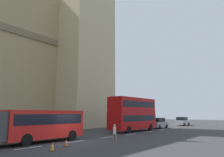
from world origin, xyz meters
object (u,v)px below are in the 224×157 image
Objects in this scene: sedan_trailing at (182,121)px; pedestrian_near_cones at (115,133)px; traffic_cone_west at (52,147)px; double_decker_bus at (133,113)px; sedan_lead at (158,123)px; traffic_cone_middle at (66,143)px.

pedestrian_near_cones is (-31.58, -6.06, -0.00)m from sedan_trailing.
sedan_trailing is 37.13m from traffic_cone_west.
pedestrian_near_cones is at bearing -15.48° from traffic_cone_west.
pedestrian_near_cones is (-11.89, -5.95, -1.80)m from double_decker_bus.
double_decker_bus is at bearing -179.67° from sedan_trailing.
traffic_cone_middle is at bearing -170.58° from sedan_lead.
sedan_lead is 26.07m from traffic_cone_west.
double_decker_bus is 17.90m from traffic_cone_west.
double_decker_bus is 19.76m from sedan_trailing.
sedan_lead is at bearing 9.42° from traffic_cone_middle.
traffic_cone_middle is (-34.97, -3.81, -0.63)m from sedan_trailing.
double_decker_bus reaches higher than pedestrian_near_cones.
pedestrian_near_cones is at bearing -169.13° from sedan_trailing.
sedan_trailing is 32.15m from pedestrian_near_cones.
traffic_cone_west is 5.49m from pedestrian_near_cones.
sedan_trailing is 7.59× the size of traffic_cone_middle.
sedan_lead is at bearing 1.62° from double_decker_bus.
pedestrian_near_cones is (3.39, -2.25, 0.63)m from traffic_cone_middle.
double_decker_bus is at bearing -178.38° from sedan_lead.
traffic_cone_west is (-17.15, -4.49, -2.43)m from double_decker_bus.
sedan_lead is (8.48, 0.24, -1.79)m from double_decker_bus.
sedan_trailing is (11.21, -0.13, 0.00)m from sedan_lead.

